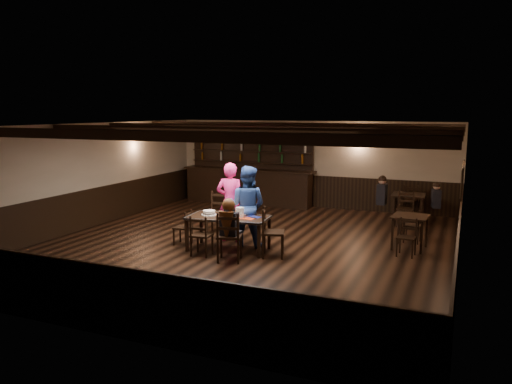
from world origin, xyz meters
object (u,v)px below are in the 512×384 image
at_px(chair_near_left, 200,233).
at_px(woman_pink, 230,202).
at_px(dining_table, 228,220).
at_px(chair_near_right, 229,233).
at_px(man_blue, 247,206).
at_px(cake, 209,213).
at_px(bar_counter, 249,181).

bearing_deg(chair_near_left, woman_pink, 88.22).
height_order(dining_table, chair_near_left, chair_near_left).
bearing_deg(chair_near_right, chair_near_left, 168.80).
relative_size(man_blue, cake, 5.44).
bearing_deg(woman_pink, man_blue, 153.13).
relative_size(dining_table, bar_counter, 0.41).
height_order(chair_near_right, woman_pink, woman_pink).
bearing_deg(woman_pink, chair_near_right, 107.01).
xyz_separation_m(woman_pink, man_blue, (0.50, -0.18, -0.02)).
xyz_separation_m(woman_pink, bar_counter, (-1.54, 4.56, -0.20)).
bearing_deg(bar_counter, man_blue, -66.66).
bearing_deg(man_blue, cake, 40.63).
xyz_separation_m(dining_table, chair_near_right, (0.39, -0.79, -0.08)).
bearing_deg(dining_table, chair_near_left, -117.87).
bearing_deg(chair_near_left, cake, 100.87).
distance_m(dining_table, woman_pink, 0.82).
bearing_deg(man_blue, chair_near_left, 65.36).
bearing_deg(man_blue, woman_pink, -19.40).
bearing_deg(cake, woman_pink, 77.78).
height_order(chair_near_left, bar_counter, bar_counter).
bearing_deg(chair_near_left, man_blue, 65.47).
relative_size(dining_table, cake, 5.48).
bearing_deg(chair_near_right, bar_counter, 110.20).
height_order(dining_table, bar_counter, bar_counter).
xyz_separation_m(chair_near_left, chair_near_right, (0.73, -0.15, 0.09)).
relative_size(dining_table, chair_near_right, 1.77).
distance_m(dining_table, bar_counter, 5.59).
relative_size(chair_near_left, woman_pink, 0.47).
relative_size(chair_near_right, bar_counter, 0.23).
distance_m(chair_near_right, bar_counter, 6.47).
height_order(woman_pink, cake, woman_pink).
bearing_deg(bar_counter, chair_near_right, -69.80).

